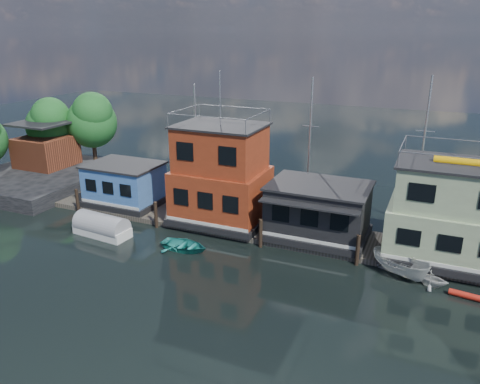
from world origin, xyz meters
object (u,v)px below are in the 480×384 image
at_px(houseboat_green, 452,214).
at_px(dinghy_white, 432,278).
at_px(houseboat_dark, 318,211).
at_px(dinghy_teal, 184,245).
at_px(tarp_runabout, 102,227).
at_px(red_kayak, 473,297).
at_px(houseboat_blue, 125,184).
at_px(motorboat, 400,265).
at_px(houseboat_red, 221,176).

bearing_deg(houseboat_green, dinghy_white, -101.12).
height_order(houseboat_dark, dinghy_white, houseboat_dark).
height_order(dinghy_teal, tarp_runabout, tarp_runabout).
distance_m(houseboat_dark, red_kayak, 11.70).
relative_size(houseboat_blue, houseboat_green, 0.76).
bearing_deg(dinghy_white, motorboat, 90.66).
bearing_deg(motorboat, dinghy_teal, 127.17).
xyz_separation_m(houseboat_dark, dinghy_teal, (-8.38, -5.44, -2.05)).
xyz_separation_m(dinghy_teal, dinghy_white, (16.66, 1.76, 0.16)).
distance_m(dinghy_teal, motorboat, 14.88).
bearing_deg(houseboat_red, houseboat_dark, -0.14).
bearing_deg(houseboat_dark, tarp_runabout, -159.79).
bearing_deg(red_kayak, houseboat_green, 117.01).
xyz_separation_m(houseboat_dark, houseboat_green, (9.00, 0.02, 1.13)).
distance_m(houseboat_green, red_kayak, 5.81).
xyz_separation_m(dinghy_teal, tarp_runabout, (-7.15, -0.28, 0.33)).
distance_m(houseboat_dark, dinghy_white, 9.25).
relative_size(houseboat_blue, houseboat_red, 0.54).
bearing_deg(dinghy_white, houseboat_green, 1.84).
height_order(dinghy_white, tarp_runabout, tarp_runabout).
bearing_deg(red_kayak, tarp_runabout, -169.86).
bearing_deg(tarp_runabout, houseboat_red, 42.43).
distance_m(houseboat_blue, dinghy_teal, 10.79).
relative_size(red_kayak, dinghy_white, 1.32).
relative_size(tarp_runabout, motorboat, 1.15).
bearing_deg(houseboat_green, red_kayak, -70.33).
height_order(houseboat_green, motorboat, houseboat_green).
bearing_deg(houseboat_red, red_kayak, -13.50).
bearing_deg(dinghy_teal, houseboat_red, -3.81).
height_order(houseboat_blue, dinghy_white, houseboat_blue).
xyz_separation_m(houseboat_green, tarp_runabout, (-24.54, -5.74, -2.86)).
relative_size(houseboat_dark, red_kayak, 2.82).
bearing_deg(houseboat_red, dinghy_white, -12.83).
distance_m(houseboat_red, houseboat_green, 17.01).
relative_size(houseboat_green, red_kayak, 3.20).
relative_size(houseboat_dark, dinghy_white, 3.74).
relative_size(dinghy_white, motorboat, 0.48).
relative_size(houseboat_red, houseboat_green, 1.41).
xyz_separation_m(tarp_runabout, motorboat, (21.87, 2.45, 0.10)).
bearing_deg(red_kayak, dinghy_white, 169.31).
bearing_deg(tarp_runabout, dinghy_white, 10.03).
height_order(dinghy_teal, dinghy_white, dinghy_white).
xyz_separation_m(red_kayak, tarp_runabout, (-26.13, -1.27, 0.50)).
xyz_separation_m(houseboat_green, dinghy_teal, (-17.38, -5.46, -3.18)).
distance_m(red_kayak, tarp_runabout, 26.17).
relative_size(houseboat_green, tarp_runabout, 1.77).
distance_m(houseboat_green, dinghy_teal, 18.50).
height_order(houseboat_dark, motorboat, houseboat_dark).
relative_size(houseboat_green, dinghy_white, 4.24).
bearing_deg(tarp_runabout, houseboat_blue, 114.01).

